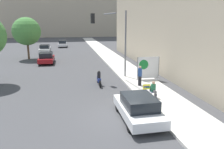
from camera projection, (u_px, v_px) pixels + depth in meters
ground_plane at (124, 117)px, 12.53m from camera, size 160.00×160.00×0.00m
sidewalk_curb at (119, 64)px, 27.42m from camera, size 3.05×90.00×0.15m
building_backdrop_right at (189, 3)px, 25.15m from camera, size 10.00×32.00×14.78m
seated_protester at (153, 89)px, 14.99m from camera, size 0.99×0.77×1.17m
jogger_on_sidewalk at (140, 76)px, 17.88m from camera, size 0.34×0.34×1.65m
protest_banner at (148, 68)px, 19.76m from camera, size 2.08×0.06×2.08m
traffic_light_pole at (114, 33)px, 19.76m from camera, size 3.34×3.11×6.13m
parked_car_curbside at (138, 108)px, 12.01m from camera, size 1.88×4.24×1.40m
car_on_road_nearest at (46, 58)px, 28.28m from camera, size 1.83×4.13×1.41m
car_on_road_midblock at (45, 49)px, 38.11m from camera, size 1.76×4.16×1.36m
car_on_road_distant at (62, 43)px, 46.54m from camera, size 1.75×4.79×1.42m
motorcycle_on_road at (99, 79)px, 18.57m from camera, size 0.28×2.12×1.26m
street_tree_midblock at (27, 31)px, 30.60m from camera, size 3.91×3.91×5.90m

